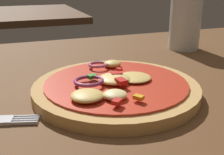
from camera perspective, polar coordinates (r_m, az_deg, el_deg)
The scene contains 4 objects.
dining_table at distance 0.44m, azimuth 3.26°, elevation -4.60°, with size 1.34×0.82×0.03m.
pizza at distance 0.42m, azimuth 0.82°, elevation -2.10°, with size 0.25×0.25×0.03m.
beer_glass at distance 0.70m, azimuth 14.34°, elevation 10.22°, with size 0.07×0.07×0.13m.
background_table at distance 1.49m, azimuth -20.05°, elevation 11.56°, with size 0.67×0.61×0.03m.
Camera 1 is at (-0.16, -0.37, 0.20)m, focal length 45.89 mm.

